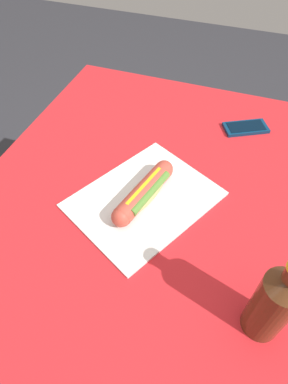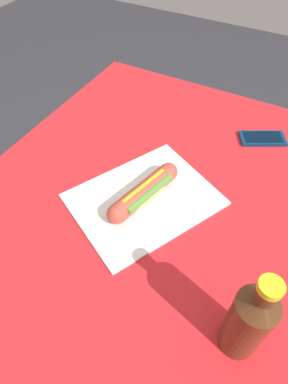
# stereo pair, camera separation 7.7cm
# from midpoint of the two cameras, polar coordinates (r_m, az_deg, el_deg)

# --- Properties ---
(ground_plane) EXTENTS (6.00, 6.00, 0.00)m
(ground_plane) POSITION_cam_midpoint_polar(r_m,az_deg,el_deg) (1.45, 2.81, -22.40)
(ground_plane) COLOR #2D2D33
(ground_plane) RESTS_ON ground
(dining_table) EXTENTS (1.14, 0.93, 0.76)m
(dining_table) POSITION_cam_midpoint_polar(r_m,az_deg,el_deg) (0.88, 4.34, -9.21)
(dining_table) COLOR brown
(dining_table) RESTS_ON ground
(paper_wrapper) EXTENTS (0.41, 0.38, 0.01)m
(paper_wrapper) POSITION_cam_midpoint_polar(r_m,az_deg,el_deg) (0.79, 2.78, -1.44)
(paper_wrapper) COLOR silver
(paper_wrapper) RESTS_ON dining_table
(hot_dog) EXTENTS (0.22, 0.10, 0.05)m
(hot_dog) POSITION_cam_midpoint_polar(r_m,az_deg,el_deg) (0.77, 2.91, -0.20)
(hot_dog) COLOR tan
(hot_dog) RESTS_ON paper_wrapper
(cell_phone) EXTENTS (0.11, 0.14, 0.01)m
(cell_phone) POSITION_cam_midpoint_polar(r_m,az_deg,el_deg) (1.02, 21.96, 8.53)
(cell_phone) COLOR #0A2D4C
(cell_phone) RESTS_ON dining_table
(soda_bottle) EXTENTS (0.07, 0.07, 0.22)m
(soda_bottle) POSITION_cam_midpoint_polar(r_m,az_deg,el_deg) (0.58, 21.58, -20.32)
(soda_bottle) COLOR #4C2814
(soda_bottle) RESTS_ON dining_table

